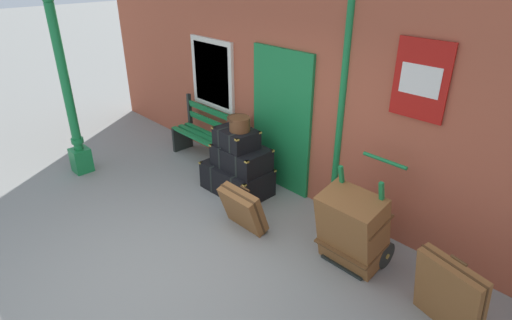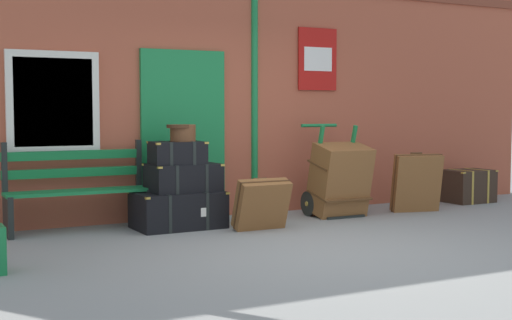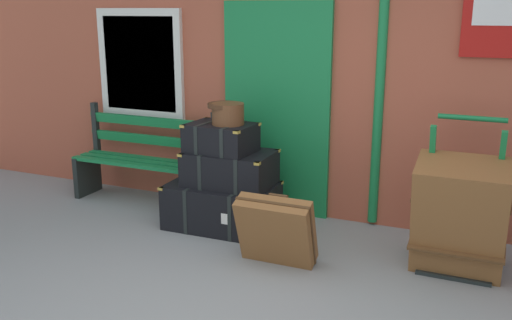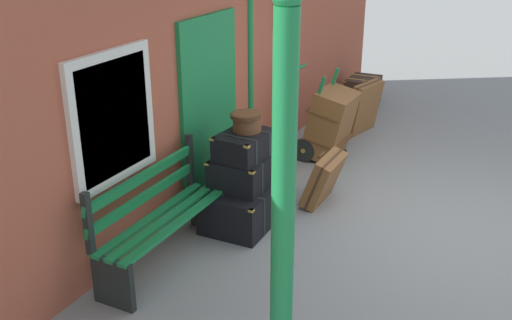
% 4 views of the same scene
% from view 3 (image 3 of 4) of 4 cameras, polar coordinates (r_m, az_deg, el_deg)
% --- Properties ---
extents(brick_facade, '(10.40, 0.35, 3.20)m').
position_cam_3_polar(brick_facade, '(5.54, 7.29, 10.52)').
color(brick_facade, '#AD5138').
rests_on(brick_facade, ground).
extents(platform_bench, '(1.60, 0.43, 1.01)m').
position_cam_3_polar(platform_bench, '(6.15, -11.02, -0.13)').
color(platform_bench, '#197A3D').
rests_on(platform_bench, ground).
extents(steamer_trunk_base, '(1.02, 0.67, 0.43)m').
position_cam_3_polar(steamer_trunk_base, '(5.41, -3.44, -4.59)').
color(steamer_trunk_base, black).
rests_on(steamer_trunk_base, ground).
extents(steamer_trunk_middle, '(0.82, 0.57, 0.33)m').
position_cam_3_polar(steamer_trunk_middle, '(5.29, -2.65, -0.83)').
color(steamer_trunk_middle, black).
rests_on(steamer_trunk_middle, steamer_trunk_base).
extents(steamer_trunk_top, '(0.64, 0.49, 0.27)m').
position_cam_3_polar(steamer_trunk_top, '(5.23, -3.56, 2.27)').
color(steamer_trunk_top, black).
rests_on(steamer_trunk_top, steamer_trunk_middle).
extents(round_hatbox, '(0.34, 0.31, 0.19)m').
position_cam_3_polar(round_hatbox, '(5.16, -2.91, 4.84)').
color(round_hatbox, brown).
rests_on(round_hatbox, steamer_trunk_top).
extents(porters_trolley, '(0.71, 0.68, 1.18)m').
position_cam_3_polar(porters_trolley, '(4.89, 19.83, -6.94)').
color(porters_trolley, black).
rests_on(porters_trolley, ground).
extents(large_brown_trunk, '(0.70, 0.62, 0.95)m').
position_cam_3_polar(large_brown_trunk, '(4.65, 19.88, -5.34)').
color(large_brown_trunk, brown).
rests_on(large_brown_trunk, ground).
extents(suitcase_brown, '(0.62, 0.36, 0.59)m').
position_cam_3_polar(suitcase_brown, '(4.58, 2.05, -7.14)').
color(suitcase_brown, brown).
rests_on(suitcase_brown, ground).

